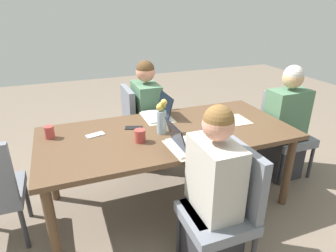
{
  "coord_description": "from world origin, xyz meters",
  "views": [
    {
      "loc": [
        0.81,
        2.12,
        1.76
      ],
      "look_at": [
        0.0,
        0.0,
        0.78
      ],
      "focal_mm": 31.16,
      "sensor_mm": 36.0,
      "label": 1
    }
  ],
  "objects_px": {
    "coffee_mug_centre_left": "(140,136)",
    "coffee_mug_near_right": "(207,130)",
    "chair_head_left_left_far": "(283,128)",
    "coffee_mug_near_left": "(49,132)",
    "phone_silver": "(95,135)",
    "person_far_left_near": "(213,199)",
    "phone_black": "(134,128)",
    "dining_table": "(168,139)",
    "person_near_left_mid": "(147,121)",
    "chair_far_left_near": "(227,205)",
    "person_head_left_left_far": "(284,129)",
    "flower_vase": "(162,117)",
    "laptop_near_left_mid": "(159,113)",
    "chair_near_left_mid": "(139,122)",
    "laptop_far_left_near": "(183,143)"
  },
  "relations": [
    {
      "from": "laptop_near_left_mid",
      "to": "coffee_mug_near_left",
      "type": "bearing_deg",
      "value": 7.18
    },
    {
      "from": "person_near_left_mid",
      "to": "chair_far_left_near",
      "type": "bearing_deg",
      "value": 92.99
    },
    {
      "from": "chair_far_left_near",
      "to": "phone_black",
      "type": "xyz_separation_m",
      "value": [
        0.38,
        -0.96,
        0.23
      ]
    },
    {
      "from": "dining_table",
      "to": "person_near_left_mid",
      "type": "xyz_separation_m",
      "value": [
        -0.04,
        -0.76,
        -0.13
      ]
    },
    {
      "from": "person_far_left_near",
      "to": "laptop_near_left_mid",
      "type": "xyz_separation_m",
      "value": [
        0.0,
        -1.07,
        0.24
      ]
    },
    {
      "from": "chair_head_left_left_far",
      "to": "coffee_mug_near_left",
      "type": "relative_size",
      "value": 8.76
    },
    {
      "from": "phone_silver",
      "to": "coffee_mug_centre_left",
      "type": "bearing_deg",
      "value": 127.43
    },
    {
      "from": "laptop_far_left_near",
      "to": "phone_silver",
      "type": "relative_size",
      "value": 2.13
    },
    {
      "from": "chair_near_left_mid",
      "to": "coffee_mug_near_right",
      "type": "xyz_separation_m",
      "value": [
        -0.29,
        1.03,
        0.28
      ]
    },
    {
      "from": "person_head_left_left_far",
      "to": "flower_vase",
      "type": "bearing_deg",
      "value": 1.33
    },
    {
      "from": "laptop_far_left_near",
      "to": "coffee_mug_near_left",
      "type": "xyz_separation_m",
      "value": [
        0.94,
        -0.55,
        0.01
      ]
    },
    {
      "from": "person_far_left_near",
      "to": "person_head_left_left_far",
      "type": "xyz_separation_m",
      "value": [
        -1.25,
        -0.75,
        0.0
      ]
    },
    {
      "from": "chair_near_left_mid",
      "to": "phone_black",
      "type": "bearing_deg",
      "value": 71.18
    },
    {
      "from": "person_far_left_near",
      "to": "laptop_far_left_near",
      "type": "bearing_deg",
      "value": -82.53
    },
    {
      "from": "dining_table",
      "to": "person_far_left_near",
      "type": "xyz_separation_m",
      "value": [
        -0.05,
        0.73,
        -0.13
      ]
    },
    {
      "from": "chair_far_left_near",
      "to": "chair_near_left_mid",
      "type": "distance_m",
      "value": 1.62
    },
    {
      "from": "chair_far_left_near",
      "to": "person_near_left_mid",
      "type": "height_order",
      "value": "person_near_left_mid"
    },
    {
      "from": "person_head_left_left_far",
      "to": "coffee_mug_centre_left",
      "type": "bearing_deg",
      "value": 4.68
    },
    {
      "from": "dining_table",
      "to": "coffee_mug_near_right",
      "type": "distance_m",
      "value": 0.35
    },
    {
      "from": "chair_far_left_near",
      "to": "coffee_mug_near_right",
      "type": "relative_size",
      "value": 8.37
    },
    {
      "from": "chair_far_left_near",
      "to": "person_near_left_mid",
      "type": "bearing_deg",
      "value": -87.01
    },
    {
      "from": "person_near_left_mid",
      "to": "person_head_left_left_far",
      "type": "xyz_separation_m",
      "value": [
        -1.26,
        0.74,
        0.0
      ]
    },
    {
      "from": "person_head_left_left_far",
      "to": "coffee_mug_near_right",
      "type": "bearing_deg",
      "value": 12.29
    },
    {
      "from": "person_near_left_mid",
      "to": "phone_silver",
      "type": "distance_m",
      "value": 0.91
    },
    {
      "from": "coffee_mug_centre_left",
      "to": "phone_black",
      "type": "relative_size",
      "value": 0.69
    },
    {
      "from": "dining_table",
      "to": "person_far_left_near",
      "type": "bearing_deg",
      "value": 93.65
    },
    {
      "from": "laptop_far_left_near",
      "to": "chair_far_left_near",
      "type": "bearing_deg",
      "value": 105.52
    },
    {
      "from": "flower_vase",
      "to": "phone_black",
      "type": "height_order",
      "value": "flower_vase"
    },
    {
      "from": "phone_silver",
      "to": "coffee_mug_near_right",
      "type": "bearing_deg",
      "value": 143.46
    },
    {
      "from": "laptop_near_left_mid",
      "to": "flower_vase",
      "type": "bearing_deg",
      "value": 73.84
    },
    {
      "from": "dining_table",
      "to": "laptop_near_left_mid",
      "type": "height_order",
      "value": "laptop_near_left_mid"
    },
    {
      "from": "laptop_far_left_near",
      "to": "coffee_mug_centre_left",
      "type": "xyz_separation_m",
      "value": [
        0.27,
        -0.22,
        0.01
      ]
    },
    {
      "from": "laptop_far_left_near",
      "to": "phone_silver",
      "type": "xyz_separation_m",
      "value": [
        0.59,
        -0.47,
        -0.04
      ]
    },
    {
      "from": "laptop_near_left_mid",
      "to": "phone_silver",
      "type": "xyz_separation_m",
      "value": [
        0.64,
        0.2,
        -0.04
      ]
    },
    {
      "from": "phone_black",
      "to": "person_far_left_near",
      "type": "bearing_deg",
      "value": -51.66
    },
    {
      "from": "chair_near_left_mid",
      "to": "coffee_mug_near_right",
      "type": "bearing_deg",
      "value": 106.01
    },
    {
      "from": "coffee_mug_near_left",
      "to": "person_near_left_mid",
      "type": "bearing_deg",
      "value": -151.15
    },
    {
      "from": "laptop_near_left_mid",
      "to": "person_near_left_mid",
      "type": "bearing_deg",
      "value": -89.62
    },
    {
      "from": "chair_head_left_left_far",
      "to": "flower_vase",
      "type": "xyz_separation_m",
      "value": [
        1.42,
        0.11,
        0.37
      ]
    },
    {
      "from": "coffee_mug_near_left",
      "to": "phone_black",
      "type": "distance_m",
      "value": 0.69
    },
    {
      "from": "phone_black",
      "to": "phone_silver",
      "type": "height_order",
      "value": "same"
    },
    {
      "from": "chair_near_left_mid",
      "to": "phone_silver",
      "type": "relative_size",
      "value": 6.0
    },
    {
      "from": "person_far_left_near",
      "to": "phone_black",
      "type": "distance_m",
      "value": 0.97
    },
    {
      "from": "laptop_near_left_mid",
      "to": "chair_near_left_mid",
      "type": "bearing_deg",
      "value": -80.79
    },
    {
      "from": "person_near_left_mid",
      "to": "person_head_left_left_far",
      "type": "bearing_deg",
      "value": 149.54
    },
    {
      "from": "chair_far_left_near",
      "to": "phone_silver",
      "type": "height_order",
      "value": "chair_far_left_near"
    },
    {
      "from": "person_far_left_near",
      "to": "coffee_mug_near_right",
      "type": "height_order",
      "value": "person_far_left_near"
    },
    {
      "from": "coffee_mug_centre_left",
      "to": "coffee_mug_near_right",
      "type": "bearing_deg",
      "value": 169.72
    },
    {
      "from": "chair_near_left_mid",
      "to": "chair_head_left_left_far",
      "type": "relative_size",
      "value": 1.0
    },
    {
      "from": "coffee_mug_centre_left",
      "to": "phone_black",
      "type": "xyz_separation_m",
      "value": [
        -0.02,
        -0.28,
        -0.05
      ]
    }
  ]
}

